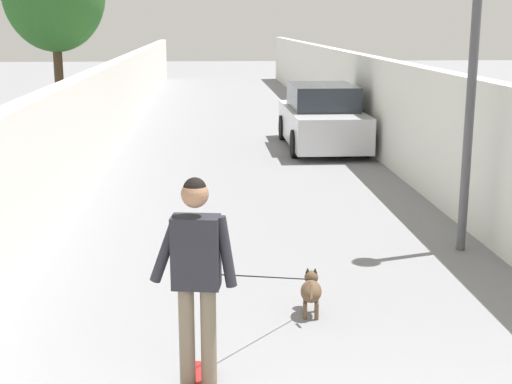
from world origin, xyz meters
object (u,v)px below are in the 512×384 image
(lamp_post, at_px, (474,48))
(dog, at_px, (311,290))
(car_near, at_px, (322,119))
(person_skateboarder, at_px, (196,266))

(lamp_post, xyz_separation_m, dog, (-2.06, 2.35, -2.41))
(car_near, bearing_deg, dog, 170.28)
(person_skateboarder, xyz_separation_m, car_near, (11.81, -2.92, -0.40))
(dog, bearing_deg, lamp_post, -48.84)
(person_skateboarder, bearing_deg, dog, -36.52)
(lamp_post, bearing_deg, car_near, 4.19)
(person_skateboarder, bearing_deg, car_near, -13.87)
(dog, height_order, car_near, car_near)
(person_skateboarder, distance_m, car_near, 12.17)
(dog, bearing_deg, car_near, -9.72)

